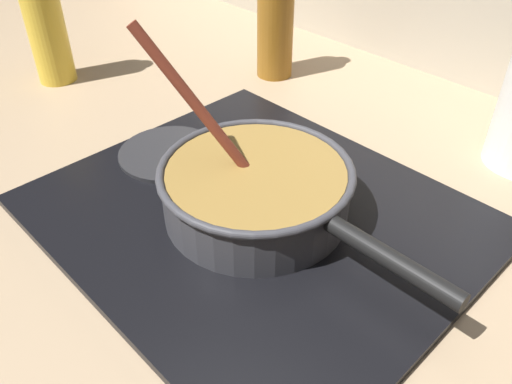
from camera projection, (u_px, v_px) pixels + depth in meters
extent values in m
cube|color=#9E8466|center=(117.00, 291.00, 0.64)|extent=(2.40, 1.60, 0.04)
cube|color=black|center=(256.00, 215.00, 0.71)|extent=(0.56, 0.48, 0.01)
torus|color=#592D0C|center=(256.00, 210.00, 0.71)|extent=(0.18, 0.18, 0.01)
cylinder|color=#262628|center=(169.00, 153.00, 0.82)|extent=(0.16, 0.16, 0.01)
cylinder|color=#38383D|center=(256.00, 192.00, 0.69)|extent=(0.25, 0.25, 0.07)
cylinder|color=olive|center=(256.00, 190.00, 0.69)|extent=(0.23, 0.23, 0.06)
torus|color=#38383D|center=(256.00, 171.00, 0.67)|extent=(0.26, 0.26, 0.01)
cylinder|color=black|center=(391.00, 260.00, 0.56)|extent=(0.17, 0.02, 0.02)
cylinder|color=#EDD88C|center=(263.00, 212.00, 0.62)|extent=(0.03, 0.03, 0.01)
cylinder|color=beige|center=(292.00, 192.00, 0.65)|extent=(0.03, 0.03, 0.01)
cylinder|color=beige|center=(251.00, 151.00, 0.72)|extent=(0.03, 0.03, 0.01)
cylinder|color=#E5CC7A|center=(270.00, 169.00, 0.69)|extent=(0.03, 0.03, 0.01)
cylinder|color=beige|center=(257.00, 184.00, 0.66)|extent=(0.03, 0.03, 0.01)
cylinder|color=#E5CC7A|center=(223.00, 150.00, 0.73)|extent=(0.03, 0.03, 0.01)
cylinder|color=maroon|center=(196.00, 106.00, 0.64)|extent=(0.12, 0.10, 0.20)
cube|color=brown|center=(252.00, 175.00, 0.69)|extent=(0.05, 0.05, 0.01)
cylinder|color=gold|center=(45.00, 22.00, 0.99)|extent=(0.07, 0.07, 0.23)
cylinder|color=#8C5919|center=(275.00, 24.00, 1.02)|extent=(0.07, 0.07, 0.21)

